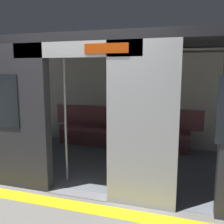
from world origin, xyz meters
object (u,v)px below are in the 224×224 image
Objects in this scene: train_car at (104,85)px; grab_pole_far at (116,117)px; person_seated at (130,120)px; grab_pole_door at (65,116)px; book at (117,127)px; bench_seat at (122,133)px; handbag at (152,127)px.

train_car is 3.08× the size of grab_pole_far.
grab_pole_door is (0.60, 1.89, 0.38)m from person_seated.
grab_pole_door is at bearing 72.81° from book.
person_seated reaches higher than bench_seat.
grab_pole_far is at bearing -170.08° from grab_pole_door.
book is 2.10m from grab_pole_door.
grab_pole_far is (-0.77, -0.13, 0.00)m from grab_pole_door.
grab_pole_door reaches higher than person_seated.
book is at bearing -17.00° from person_seated.
grab_pole_far is at bearing 121.52° from train_car.
grab_pole_door is (0.25, 1.99, 0.60)m from book.
grab_pole_far is (0.29, 1.85, 0.52)m from handbag.
grab_pole_door is at bearing 61.98° from handbag.
book is 2.02m from grab_pole_far.
grab_pole_door is 0.78m from grab_pole_far.
bench_seat is 13.58× the size of book.
book is at bearing -97.19° from grab_pole_door.
handbag reaches higher than bench_seat.
handbag is 0.13× the size of grab_pole_door.
book is (0.13, -0.05, 0.11)m from bench_seat.
grab_pole_door is at bearing 72.44° from person_seated.
bench_seat is 0.39m from person_seated.
handbag is 2.31m from grab_pole_door.
book is 0.11× the size of grab_pole_far.
train_car is 1.58m from bench_seat.
train_car is 3.08× the size of grab_pole_door.
bench_seat is at bearing -92.71° from train_car.
person_seated is 0.56× the size of grab_pole_door.
bench_seat is 2.58× the size of person_seated.
train_car is at bearing 75.79° from person_seated.
handbag is 1.95m from grab_pole_far.
train_car reaches higher than book.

